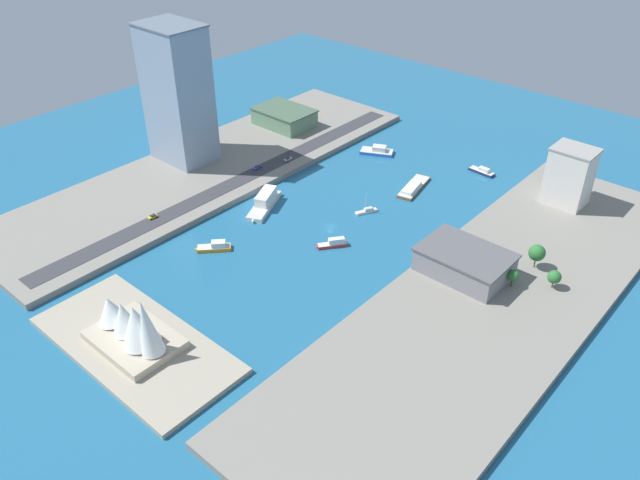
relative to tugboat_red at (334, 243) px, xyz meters
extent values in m
plane|color=#23668E|center=(11.28, -10.90, -1.50)|extent=(440.00, 440.00, 0.00)
cube|color=gray|center=(-70.83, -10.90, -0.07)|extent=(70.00, 240.00, 2.86)
cube|color=gray|center=(93.38, -10.90, -0.07)|extent=(70.00, 240.00, 2.86)
cube|color=#A89E89|center=(11.40, 93.39, -0.50)|extent=(79.32, 36.68, 2.00)
cube|color=#38383D|center=(70.72, -10.90, 1.43)|extent=(9.83, 228.00, 0.15)
cube|color=red|center=(0.38, 0.51, -0.81)|extent=(10.47, 12.44, 1.39)
cone|color=red|center=(4.47, 6.02, -0.81)|extent=(1.75, 1.75, 1.25)
cube|color=white|center=(-0.75, -1.00, 1.14)|extent=(6.21, 7.11, 2.51)
cube|color=beige|center=(0.38, 0.51, -0.06)|extent=(10.05, 11.94, 0.10)
cube|color=white|center=(6.53, -31.44, -0.95)|extent=(6.79, 10.52, 1.10)
cone|color=white|center=(9.00, -26.44, -0.95)|extent=(1.32, 1.32, 0.99)
cube|color=white|center=(6.12, -32.28, 0.25)|extent=(3.30, 4.33, 1.30)
cube|color=beige|center=(6.53, -31.44, -0.35)|extent=(6.52, 10.10, 0.10)
cylinder|color=silver|center=(6.76, -30.97, 4.30)|extent=(0.24, 0.24, 9.40)
cube|color=#1E284C|center=(-14.02, -102.65, -0.81)|extent=(14.11, 4.95, 1.39)
cone|color=#1E284C|center=(-6.70, -103.05, -0.81)|extent=(1.32, 1.32, 1.25)
cube|color=white|center=(-15.24, -102.58, 0.87)|extent=(5.75, 3.08, 1.95)
cube|color=beige|center=(-14.02, -102.65, -0.06)|extent=(13.55, 4.75, 0.10)
cube|color=brown|center=(3.10, -65.53, -0.81)|extent=(12.96, 27.26, 1.39)
cone|color=brown|center=(5.93, -78.73, -0.81)|extent=(1.49, 1.49, 1.25)
cube|color=white|center=(2.33, -61.95, 0.73)|extent=(8.27, 14.86, 1.69)
cube|color=beige|center=(3.10, -65.53, -0.06)|extent=(12.44, 26.17, 0.10)
cube|color=orange|center=(36.76, 35.86, -0.69)|extent=(13.21, 13.73, 1.63)
cone|color=orange|center=(41.95, 41.46, -0.69)|extent=(2.08, 2.08, 1.47)
cube|color=white|center=(35.38, 34.38, 1.35)|extent=(6.73, 6.86, 2.44)
cube|color=beige|center=(36.76, 35.86, 0.18)|extent=(12.68, 13.18, 0.10)
cube|color=blue|center=(40.96, -84.99, -0.63)|extent=(19.64, 15.26, 1.74)
cone|color=blue|center=(49.39, -80.70, -0.63)|extent=(2.10, 2.10, 1.56)
cube|color=white|center=(39.82, -85.57, 1.63)|extent=(8.71, 7.72, 2.80)
cube|color=beige|center=(40.96, -84.99, 0.28)|extent=(18.86, 14.65, 0.10)
cube|color=silver|center=(45.80, -2.96, -0.41)|extent=(18.83, 28.54, 2.18)
cone|color=silver|center=(39.65, 10.20, -0.41)|extent=(2.61, 2.61, 1.97)
cube|color=white|center=(46.99, -5.50, 3.05)|extent=(11.93, 16.38, 4.74)
cube|color=beige|center=(45.80, -2.96, 0.73)|extent=(18.08, 27.40, 0.10)
cube|color=gray|center=(-53.55, -16.79, 6.07)|extent=(33.88, 23.63, 9.42)
cube|color=#59595C|center=(-53.55, -16.79, 11.17)|extent=(35.23, 24.57, 0.80)
cube|color=slate|center=(101.75, -74.89, 5.89)|extent=(32.23, 23.33, 9.07)
cube|color=#47624A|center=(101.75, -74.89, 10.82)|extent=(33.52, 24.26, 0.80)
cube|color=silver|center=(-60.21, -96.92, 14.82)|extent=(18.50, 15.21, 26.93)
cube|color=#9D9992|center=(-60.21, -96.92, 28.69)|extent=(19.24, 15.82, 0.80)
cube|color=#8C9EB2|center=(111.79, -9.19, 35.95)|extent=(30.85, 23.08, 69.19)
cube|color=slate|center=(111.79, -9.19, 70.95)|extent=(32.09, 24.01, 0.80)
cylinder|color=black|center=(68.62, -43.92, 1.83)|extent=(0.27, 0.65, 0.64)
cylinder|color=black|center=(66.87, -43.86, 1.83)|extent=(0.27, 0.65, 0.64)
cylinder|color=black|center=(68.71, -40.87, 1.83)|extent=(0.27, 0.65, 0.64)
cylinder|color=black|center=(66.97, -40.81, 1.83)|extent=(0.27, 0.65, 0.64)
cube|color=white|center=(67.79, -42.36, 2.13)|extent=(2.07, 4.42, 0.80)
cube|color=#262D38|center=(67.80, -42.15, 2.79)|extent=(1.78, 2.49, 0.52)
cylinder|color=black|center=(72.15, -23.30, 1.83)|extent=(0.27, 0.65, 0.64)
cylinder|color=black|center=(73.87, -23.25, 1.83)|extent=(0.27, 0.65, 0.64)
cylinder|color=black|center=(72.24, -26.48, 1.83)|extent=(0.27, 0.65, 0.64)
cylinder|color=black|center=(73.97, -26.43, 1.83)|extent=(0.27, 0.65, 0.64)
cube|color=blue|center=(73.06, -24.86, 2.10)|extent=(2.07, 4.60, 0.75)
cube|color=#262D38|center=(73.07, -25.09, 2.72)|extent=(1.78, 2.59, 0.50)
cylinder|color=black|center=(72.72, 41.90, 1.83)|extent=(0.27, 0.65, 0.64)
cylinder|color=black|center=(74.40, 41.85, 1.83)|extent=(0.27, 0.65, 0.64)
cylinder|color=black|center=(72.64, 38.78, 1.83)|extent=(0.27, 0.65, 0.64)
cylinder|color=black|center=(74.31, 38.73, 1.83)|extent=(0.27, 0.65, 0.64)
cube|color=yellow|center=(73.52, 40.32, 2.11)|extent=(2.00, 4.51, 0.76)
cube|color=#262D38|center=(73.51, 40.09, 2.75)|extent=(1.72, 2.54, 0.51)
cylinder|color=black|center=(64.89, -39.63, 4.11)|extent=(0.18, 0.18, 5.50)
cube|color=black|center=(64.89, -39.63, 7.36)|extent=(0.36, 0.36, 1.00)
sphere|color=red|center=(64.89, -39.63, 7.71)|extent=(0.24, 0.24, 0.24)
sphere|color=yellow|center=(64.89, -39.63, 7.36)|extent=(0.24, 0.24, 0.24)
sphere|color=green|center=(64.89, -39.63, 7.01)|extent=(0.24, 0.24, 0.24)
cube|color=#BCAD93|center=(11.40, 93.39, 2.00)|extent=(32.23, 22.61, 3.00)
cone|color=white|center=(1.24, 93.39, 13.75)|extent=(10.97, 8.31, 21.42)
cone|color=white|center=(7.52, 93.39, 10.86)|extent=(15.31, 13.16, 16.60)
cone|color=white|center=(15.68, 93.39, 9.47)|extent=(10.88, 9.81, 12.80)
cone|color=white|center=(24.15, 93.39, 8.33)|extent=(12.51, 10.92, 11.50)
cylinder|color=brown|center=(-73.18, -39.03, 3.49)|extent=(0.50, 0.50, 4.28)
sphere|color=#2D7233|center=(-73.18, -39.03, 8.33)|extent=(6.75, 6.75, 6.75)
cylinder|color=brown|center=(-84.43, -31.12, 2.80)|extent=(0.50, 0.50, 2.89)
sphere|color=#2D7233|center=(-84.43, -31.12, 6.37)|extent=(5.29, 5.29, 5.29)
cylinder|color=brown|center=(-72.19, -21.15, 3.08)|extent=(0.50, 0.50, 3.45)
sphere|color=#2D7233|center=(-72.19, -21.15, 6.64)|extent=(4.58, 4.58, 4.58)
camera|label=1|loc=(-144.81, 173.40, 152.78)|focal=35.54mm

